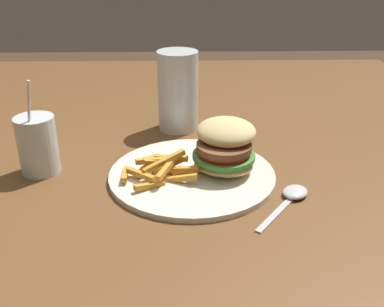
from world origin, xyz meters
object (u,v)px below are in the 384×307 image
(beer_glass, at_px, (178,93))
(juice_glass, at_px, (38,147))
(meal_plate_near, at_px, (206,162))
(spoon, at_px, (293,194))

(beer_glass, height_order, juice_glass, juice_glass)
(meal_plate_near, xyz_separation_m, spoon, (0.14, -0.08, -0.02))
(meal_plate_near, height_order, spoon, meal_plate_near)
(meal_plate_near, xyz_separation_m, beer_glass, (-0.05, 0.23, 0.06))
(meal_plate_near, relative_size, beer_glass, 1.70)
(spoon, bearing_deg, beer_glass, 68.44)
(meal_plate_near, bearing_deg, spoon, -29.42)
(beer_glass, xyz_separation_m, spoon, (0.19, -0.31, -0.08))
(meal_plate_near, bearing_deg, juice_glass, 175.16)
(meal_plate_near, xyz_separation_m, juice_glass, (-0.30, 0.03, 0.02))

